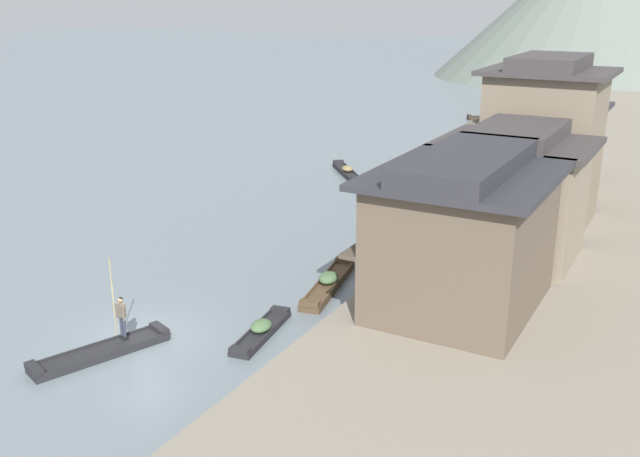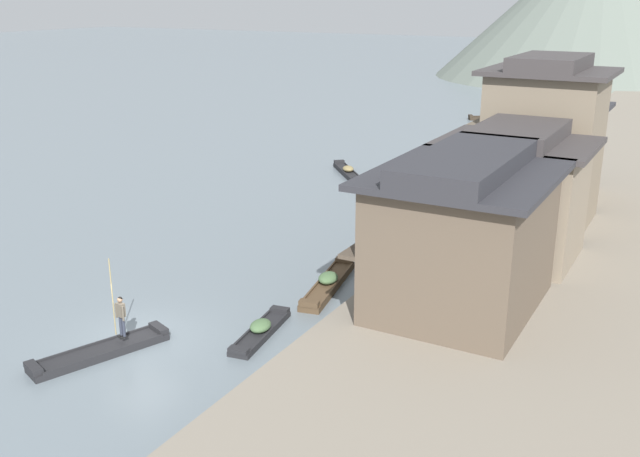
{
  "view_description": "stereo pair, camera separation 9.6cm",
  "coord_description": "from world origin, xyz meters",
  "px_view_note": "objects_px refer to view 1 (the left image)",
  "views": [
    {
      "loc": [
        17.87,
        -18.31,
        12.48
      ],
      "look_at": [
        2.0,
        10.45,
        1.71
      ],
      "focal_mm": 40.28,
      "sensor_mm": 36.0,
      "label": 1
    },
    {
      "loc": [
        17.96,
        -18.26,
        12.48
      ],
      "look_at": [
        2.0,
        10.45,
        1.71
      ],
      "focal_mm": 40.28,
      "sensor_mm": 36.0,
      "label": 2
    }
  ],
  "objects_px": {
    "boat_moored_nearest": "(494,118)",
    "boat_midriver_upstream": "(328,283)",
    "house_waterfront_tall": "(542,141)",
    "house_waterfront_narrow": "(554,145)",
    "boat_moored_third": "(347,172)",
    "house_waterfront_second": "(513,193)",
    "boat_moored_far": "(462,193)",
    "boat_foreground_poled": "(101,352)",
    "boat_upstream_distant": "(549,129)",
    "house_waterfront_nearest": "(463,233)",
    "boatman_person": "(121,312)",
    "boat_midriver_drifting": "(261,330)",
    "boat_moored_second": "(511,157)"
  },
  "relations": [
    {
      "from": "boat_foreground_poled",
      "to": "boat_midriver_drifting",
      "type": "relative_size",
      "value": 1.24
    },
    {
      "from": "boat_upstream_distant",
      "to": "house_waterfront_narrow",
      "type": "height_order",
      "value": "house_waterfront_narrow"
    },
    {
      "from": "boat_foreground_poled",
      "to": "boat_midriver_drifting",
      "type": "height_order",
      "value": "boat_midriver_drifting"
    },
    {
      "from": "boat_moored_third",
      "to": "boatman_person",
      "type": "bearing_deg",
      "value": -80.26
    },
    {
      "from": "boat_midriver_upstream",
      "to": "house_waterfront_nearest",
      "type": "relative_size",
      "value": 0.69
    },
    {
      "from": "boat_moored_far",
      "to": "house_waterfront_tall",
      "type": "xyz_separation_m",
      "value": [
        5.86,
        -5.24,
        4.88
      ]
    },
    {
      "from": "boat_moored_far",
      "to": "house_waterfront_narrow",
      "type": "xyz_separation_m",
      "value": [
        5.43,
        0.42,
        3.59
      ]
    },
    {
      "from": "boatman_person",
      "to": "boat_moored_second",
      "type": "height_order",
      "value": "boatman_person"
    },
    {
      "from": "boat_foreground_poled",
      "to": "boat_upstream_distant",
      "type": "bearing_deg",
      "value": 85.15
    },
    {
      "from": "house_waterfront_second",
      "to": "boat_moored_far",
      "type": "bearing_deg",
      "value": 117.41
    },
    {
      "from": "boat_foreground_poled",
      "to": "boat_moored_third",
      "type": "xyz_separation_m",
      "value": [
        -4.46,
        28.61,
        0.08
      ]
    },
    {
      "from": "boat_moored_second",
      "to": "house_waterfront_tall",
      "type": "relative_size",
      "value": 0.56
    },
    {
      "from": "boat_moored_third",
      "to": "house_waterfront_narrow",
      "type": "relative_size",
      "value": 0.79
    },
    {
      "from": "boat_moored_nearest",
      "to": "boat_midriver_upstream",
      "type": "height_order",
      "value": "boat_midriver_upstream"
    },
    {
      "from": "boatman_person",
      "to": "boat_moored_nearest",
      "type": "relative_size",
      "value": 0.58
    },
    {
      "from": "boat_moored_nearest",
      "to": "boat_moored_third",
      "type": "relative_size",
      "value": 1.09
    },
    {
      "from": "boat_moored_third",
      "to": "house_waterfront_tall",
      "type": "bearing_deg",
      "value": -23.74
    },
    {
      "from": "house_waterfront_tall",
      "to": "house_waterfront_narrow",
      "type": "distance_m",
      "value": 5.83
    },
    {
      "from": "boat_foreground_poled",
      "to": "boat_moored_third",
      "type": "bearing_deg",
      "value": 98.86
    },
    {
      "from": "boat_moored_third",
      "to": "house_waterfront_second",
      "type": "xyz_separation_m",
      "value": [
        15.03,
        -12.96,
        3.54
      ]
    },
    {
      "from": "boat_moored_third",
      "to": "house_waterfront_nearest",
      "type": "relative_size",
      "value": 0.59
    },
    {
      "from": "boatman_person",
      "to": "boat_moored_nearest",
      "type": "distance_m",
      "value": 56.75
    },
    {
      "from": "boat_foreground_poled",
      "to": "house_waterfront_tall",
      "type": "xyz_separation_m",
      "value": [
        10.37,
        22.09,
        4.92
      ]
    },
    {
      "from": "boatman_person",
      "to": "boat_midriver_upstream",
      "type": "height_order",
      "value": "boatman_person"
    },
    {
      "from": "boat_moored_third",
      "to": "house_waterfront_tall",
      "type": "xyz_separation_m",
      "value": [
        14.83,
        -6.52,
        4.84
      ]
    },
    {
      "from": "boat_moored_far",
      "to": "boat_midriver_upstream",
      "type": "relative_size",
      "value": 0.64
    },
    {
      "from": "boat_midriver_drifting",
      "to": "house_waterfront_tall",
      "type": "xyz_separation_m",
      "value": [
        6.18,
        17.91,
        4.86
      ]
    },
    {
      "from": "boat_midriver_upstream",
      "to": "house_waterfront_second",
      "type": "distance_m",
      "value": 9.49
    },
    {
      "from": "house_waterfront_second",
      "to": "house_waterfront_narrow",
      "type": "bearing_deg",
      "value": 92.99
    },
    {
      "from": "boat_moored_nearest",
      "to": "house_waterfront_narrow",
      "type": "relative_size",
      "value": 0.86
    },
    {
      "from": "boat_moored_second",
      "to": "house_waterfront_narrow",
      "type": "bearing_deg",
      "value": -65.26
    },
    {
      "from": "boat_midriver_drifting",
      "to": "boat_upstream_distant",
      "type": "bearing_deg",
      "value": 89.61
    },
    {
      "from": "boat_foreground_poled",
      "to": "house_waterfront_tall",
      "type": "bearing_deg",
      "value": 64.85
    },
    {
      "from": "boat_foreground_poled",
      "to": "boat_moored_far",
      "type": "relative_size",
      "value": 1.41
    },
    {
      "from": "boatman_person",
      "to": "boat_moored_third",
      "type": "bearing_deg",
      "value": 99.74
    },
    {
      "from": "house_waterfront_narrow",
      "to": "boat_moored_third",
      "type": "bearing_deg",
      "value": 176.58
    },
    {
      "from": "boat_moored_nearest",
      "to": "house_waterfront_narrow",
      "type": "height_order",
      "value": "house_waterfront_narrow"
    },
    {
      "from": "boat_moored_third",
      "to": "house_waterfront_tall",
      "type": "distance_m",
      "value": 16.91
    },
    {
      "from": "boat_moored_third",
      "to": "house_waterfront_second",
      "type": "relative_size",
      "value": 0.68
    },
    {
      "from": "boat_foreground_poled",
      "to": "house_waterfront_nearest",
      "type": "relative_size",
      "value": 0.62
    },
    {
      "from": "boat_moored_nearest",
      "to": "boat_upstream_distant",
      "type": "relative_size",
      "value": 0.99
    },
    {
      "from": "boat_moored_third",
      "to": "house_waterfront_narrow",
      "type": "distance_m",
      "value": 14.85
    },
    {
      "from": "boatman_person",
      "to": "boat_midriver_upstream",
      "type": "xyz_separation_m",
      "value": [
        3.95,
        8.64,
        -1.21
      ]
    },
    {
      "from": "boatman_person",
      "to": "house_waterfront_second",
      "type": "xyz_separation_m",
      "value": [
        10.26,
        14.79,
        2.32
      ]
    },
    {
      "from": "boat_moored_nearest",
      "to": "boat_midriver_upstream",
      "type": "xyz_separation_m",
      "value": [
        6.19,
        -48.06,
        0.08
      ]
    },
    {
      "from": "boat_moored_third",
      "to": "house_waterfront_second",
      "type": "distance_m",
      "value": 20.16
    },
    {
      "from": "house_waterfront_nearest",
      "to": "boat_moored_third",
      "type": "bearing_deg",
      "value": 127.1
    },
    {
      "from": "house_waterfront_nearest",
      "to": "house_waterfront_second",
      "type": "relative_size",
      "value": 1.17
    },
    {
      "from": "boat_midriver_upstream",
      "to": "boat_moored_far",
      "type": "bearing_deg",
      "value": 89.19
    },
    {
      "from": "boat_moored_far",
      "to": "house_waterfront_second",
      "type": "distance_m",
      "value": 13.64
    }
  ]
}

